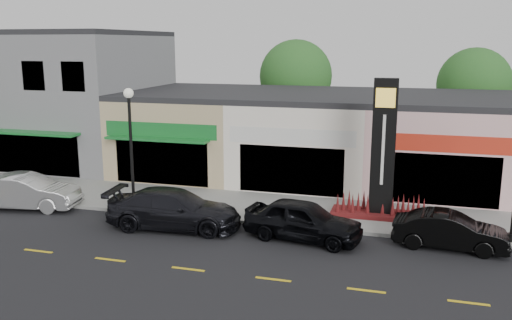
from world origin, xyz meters
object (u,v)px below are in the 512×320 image
Objects in this scene: lamp_west_near at (131,136)px; car_black_conv at (450,231)px; car_white_van at (26,192)px; car_dark_sedan at (174,209)px; pylon_sign at (382,169)px; car_black_sedan at (303,220)px.

car_black_conv is (13.70, -1.01, -2.79)m from lamp_west_near.
car_dark_sedan reaches higher than car_white_van.
car_dark_sedan is at bearing -157.46° from pylon_sign.
car_white_van is 1.05× the size of car_black_sedan.
car_black_sedan is at bearing -93.49° from car_dark_sedan.
car_white_van is at bearing 94.80° from car_black_conv.
pylon_sign reaches higher than lamp_west_near.
lamp_west_near reaches higher than car_black_conv.
pylon_sign is 4.55m from car_black_sedan.
car_black_conv is at bearing -99.34° from car_white_van.
car_black_sedan is (5.42, 0.12, -0.02)m from car_dark_sedan.
lamp_west_near is at bearing 88.40° from car_black_sedan.
car_black_conv is (5.47, 0.58, -0.11)m from car_black_sedan.
lamp_west_near is 4.23m from car_dark_sedan.
car_black_conv is (10.90, 0.69, -0.13)m from car_dark_sedan.
car_dark_sedan is 10.92m from car_black_conv.
pylon_sign is 1.23× the size of car_white_van.
pylon_sign is (11.00, 1.70, -1.20)m from lamp_west_near.
car_dark_sedan is 5.43m from car_black_sedan.
pylon_sign is 1.07× the size of car_dark_sedan.
car_black_sedan reaches higher than car_black_conv.
car_white_van is at bearing 97.20° from car_black_sedan.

